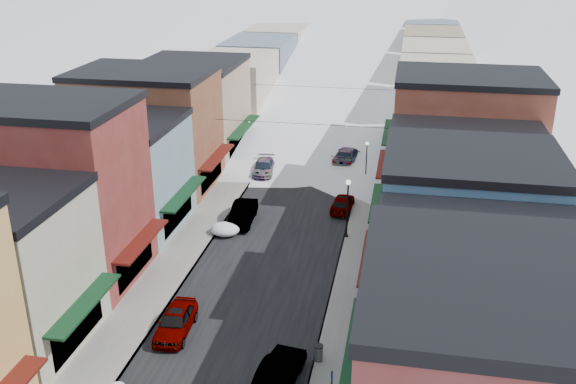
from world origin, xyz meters
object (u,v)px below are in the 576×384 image
at_px(trash_can, 318,353).
at_px(streetlamp_near, 348,201).
at_px(car_dark_hatch, 243,213).
at_px(car_silver_sedan, 176,321).
at_px(car_green_sedan, 279,373).

height_order(trash_can, streetlamp_near, streetlamp_near).
xyz_separation_m(trash_can, streetlamp_near, (-0.07, 15.95, 2.51)).
distance_m(trash_can, streetlamp_near, 16.14).
xyz_separation_m(car_dark_hatch, streetlamp_near, (8.70, -1.35, 2.33)).
distance_m(car_silver_sedan, trash_can, 8.86).
height_order(car_silver_sedan, car_dark_hatch, car_dark_hatch).
xyz_separation_m(car_green_sedan, streetlamp_near, (1.70, 18.28, 2.34)).
bearing_deg(car_dark_hatch, car_green_sedan, -73.68).
bearing_deg(streetlamp_near, car_silver_sedan, -120.66).
bearing_deg(car_dark_hatch, streetlamp_near, -12.12).
height_order(car_dark_hatch, trash_can, car_dark_hatch).
bearing_deg(trash_can, car_green_sedan, -127.14).
height_order(car_silver_sedan, car_green_sedan, car_green_sedan).
distance_m(car_green_sedan, trash_can, 2.94).
relative_size(car_dark_hatch, streetlamp_near, 1.04).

